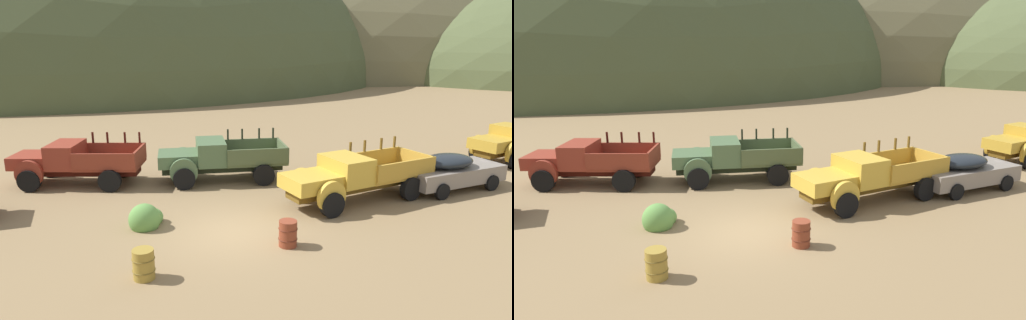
# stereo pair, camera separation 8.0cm
# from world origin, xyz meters

# --- Properties ---
(ground_plane) EXTENTS (300.00, 300.00, 0.00)m
(ground_plane) POSITION_xyz_m (0.00, 0.00, 0.00)
(ground_plane) COLOR olive
(hill_far_left) EXTENTS (94.03, 70.84, 50.85)m
(hill_far_left) POSITION_xyz_m (-14.69, 62.60, 0.00)
(hill_far_left) COLOR #424C2D
(hill_far_left) RESTS_ON ground
(hill_far_right) EXTENTS (108.69, 62.64, 47.61)m
(hill_far_right) POSITION_xyz_m (33.49, 74.03, 0.00)
(hill_far_right) COLOR brown
(hill_far_right) RESTS_ON ground
(truck_rust_red) EXTENTS (5.89, 3.28, 2.16)m
(truck_rust_red) POSITION_xyz_m (-6.33, 6.88, 1.00)
(truck_rust_red) COLOR #42140D
(truck_rust_red) RESTS_ON ground
(truck_weathered_green) EXTENTS (5.80, 2.70, 2.16)m
(truck_weathered_green) POSITION_xyz_m (0.02, 6.13, 1.00)
(truck_weathered_green) COLOR #232B1B
(truck_weathered_green) RESTS_ON ground
(truck_faded_yellow) EXTENTS (6.73, 3.79, 2.16)m
(truck_faded_yellow) POSITION_xyz_m (4.91, 2.15, 1.00)
(truck_faded_yellow) COLOR brown
(truck_faded_yellow) RESTS_ON ground
(car_primer_gray) EXTENTS (5.12, 2.82, 1.57)m
(car_primer_gray) POSITION_xyz_m (10.11, 2.86, 0.82)
(car_primer_gray) COLOR slate
(car_primer_gray) RESTS_ON ground
(oil_drum_by_truck) EXTENTS (0.62, 0.62, 0.85)m
(oil_drum_by_truck) POSITION_xyz_m (1.50, -1.33, 0.42)
(oil_drum_by_truck) COLOR brown
(oil_drum_by_truck) RESTS_ON ground
(oil_drum_foreground) EXTENTS (0.63, 0.63, 0.85)m
(oil_drum_foreground) POSITION_xyz_m (-2.90, -2.52, 0.43)
(oil_drum_foreground) COLOR olive
(oil_drum_foreground) RESTS_ON ground
(bush_lone_scrub) EXTENTS (1.19, 1.33, 1.13)m
(bush_lone_scrub) POSITION_xyz_m (-2.90, 1.19, 0.28)
(bush_lone_scrub) COLOR #5B8E42
(bush_lone_scrub) RESTS_ON ground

